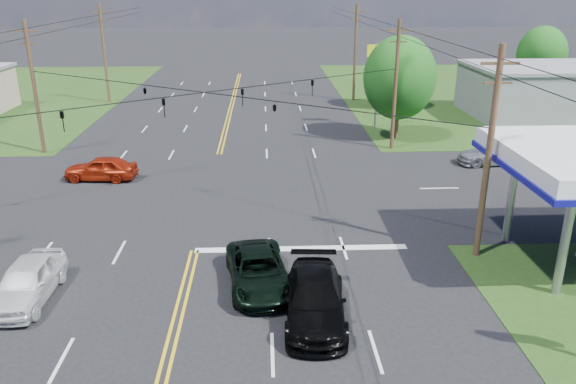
{
  "coord_description": "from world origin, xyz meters",
  "views": [
    {
      "loc": [
        3.34,
        -19.85,
        11.69
      ],
      "look_at": [
        4.46,
        6.0,
        2.14
      ],
      "focal_mm": 35.0,
      "sensor_mm": 36.0,
      "label": 1
    }
  ],
  "objects_px": {
    "tree_far_r": "(542,54)",
    "pickup_dkgreen": "(258,271)",
    "pole_nw": "(34,86)",
    "pickup_white": "(27,281)",
    "pole_ne": "(396,84)",
    "pole_right_far": "(355,51)",
    "pole_left_far": "(104,53)",
    "pole_se": "(489,153)",
    "suv_black": "(315,299)",
    "tree_right_b": "(396,66)",
    "tree_right_a": "(400,78)",
    "retail_ne": "(546,92)"
  },
  "relations": [
    {
      "from": "pole_ne",
      "to": "pickup_white",
      "type": "relative_size",
      "value": 2.03
    },
    {
      "from": "pole_ne",
      "to": "pole_left_far",
      "type": "xyz_separation_m",
      "value": [
        -26.0,
        19.0,
        0.25
      ]
    },
    {
      "from": "retail_ne",
      "to": "pole_left_far",
      "type": "relative_size",
      "value": 1.4
    },
    {
      "from": "tree_far_r",
      "to": "pickup_white",
      "type": "distance_m",
      "value": 58.17
    },
    {
      "from": "retail_ne",
      "to": "pole_se",
      "type": "xyz_separation_m",
      "value": [
        -17.0,
        -29.0,
        2.72
      ]
    },
    {
      "from": "retail_ne",
      "to": "pole_nw",
      "type": "distance_m",
      "value": 44.47
    },
    {
      "from": "pole_left_far",
      "to": "pole_ne",
      "type": "bearing_deg",
      "value": -36.16
    },
    {
      "from": "pole_left_far",
      "to": "retail_ne",
      "type": "bearing_deg",
      "value": -10.54
    },
    {
      "from": "pole_nw",
      "to": "pickup_white",
      "type": "xyz_separation_m",
      "value": [
        6.96,
        -21.03,
        -4.12
      ]
    },
    {
      "from": "pole_nw",
      "to": "pole_left_far",
      "type": "xyz_separation_m",
      "value": [
        0.0,
        19.0,
        0.25
      ]
    },
    {
      "from": "suv_black",
      "to": "retail_ne",
      "type": "bearing_deg",
      "value": 57.06
    },
    {
      "from": "pole_nw",
      "to": "pickup_dkgreen",
      "type": "bearing_deg",
      "value": -51.87
    },
    {
      "from": "suv_black",
      "to": "tree_far_r",
      "type": "bearing_deg",
      "value": 60.01
    },
    {
      "from": "pole_right_far",
      "to": "pole_left_far",
      "type": "bearing_deg",
      "value": 180.0
    },
    {
      "from": "retail_ne",
      "to": "tree_far_r",
      "type": "xyz_separation_m",
      "value": [
        4.0,
        10.0,
        2.34
      ]
    },
    {
      "from": "pickup_dkgreen",
      "to": "suv_black",
      "type": "distance_m",
      "value": 3.24
    },
    {
      "from": "suv_black",
      "to": "pole_nw",
      "type": "bearing_deg",
      "value": 131.84
    },
    {
      "from": "tree_far_r",
      "to": "pickup_dkgreen",
      "type": "distance_m",
      "value": 51.85
    },
    {
      "from": "pole_se",
      "to": "tree_far_r",
      "type": "distance_m",
      "value": 44.3
    },
    {
      "from": "pole_left_far",
      "to": "tree_right_b",
      "type": "bearing_deg",
      "value": -7.72
    },
    {
      "from": "suv_black",
      "to": "tree_right_b",
      "type": "bearing_deg",
      "value": 76.65
    },
    {
      "from": "pole_nw",
      "to": "pole_right_far",
      "type": "relative_size",
      "value": 0.95
    },
    {
      "from": "tree_right_a",
      "to": "tree_far_r",
      "type": "bearing_deg",
      "value": 41.99
    },
    {
      "from": "pickup_white",
      "to": "pole_nw",
      "type": "bearing_deg",
      "value": 109.2
    },
    {
      "from": "pole_se",
      "to": "pole_nw",
      "type": "bearing_deg",
      "value": 145.3
    },
    {
      "from": "pole_se",
      "to": "pole_nw",
      "type": "height_order",
      "value": "same"
    },
    {
      "from": "pole_right_far",
      "to": "pickup_white",
      "type": "xyz_separation_m",
      "value": [
        -19.04,
        -40.03,
        -4.37
      ]
    },
    {
      "from": "pole_right_far",
      "to": "tree_right_a",
      "type": "relative_size",
      "value": 1.22
    },
    {
      "from": "pole_se",
      "to": "pickup_dkgreen",
      "type": "distance_m",
      "value": 11.11
    },
    {
      "from": "pole_right_far",
      "to": "pickup_white",
      "type": "height_order",
      "value": "pole_right_far"
    },
    {
      "from": "retail_ne",
      "to": "tree_right_a",
      "type": "height_order",
      "value": "tree_right_a"
    },
    {
      "from": "tree_far_r",
      "to": "pole_nw",
      "type": "bearing_deg",
      "value": -155.92
    },
    {
      "from": "tree_right_b",
      "to": "pickup_white",
      "type": "bearing_deg",
      "value": -122.03
    },
    {
      "from": "pole_ne",
      "to": "tree_far_r",
      "type": "height_order",
      "value": "pole_ne"
    },
    {
      "from": "pole_ne",
      "to": "tree_far_r",
      "type": "bearing_deg",
      "value": 45.0
    },
    {
      "from": "tree_right_b",
      "to": "suv_black",
      "type": "height_order",
      "value": "tree_right_b"
    },
    {
      "from": "tree_right_a",
      "to": "pickup_dkgreen",
      "type": "height_order",
      "value": "tree_right_a"
    },
    {
      "from": "pole_ne",
      "to": "pole_left_far",
      "type": "relative_size",
      "value": 0.95
    },
    {
      "from": "pole_se",
      "to": "pickup_dkgreen",
      "type": "xyz_separation_m",
      "value": [
        -10.0,
        -2.38,
        -4.2
      ]
    },
    {
      "from": "suv_black",
      "to": "pole_right_far",
      "type": "bearing_deg",
      "value": 82.72
    },
    {
      "from": "pole_ne",
      "to": "tree_right_b",
      "type": "xyz_separation_m",
      "value": [
        3.5,
        15.0,
        -0.7
      ]
    },
    {
      "from": "tree_right_a",
      "to": "suv_black",
      "type": "xyz_separation_m",
      "value": [
        -8.88,
        -25.82,
        -4.08
      ]
    },
    {
      "from": "pickup_dkgreen",
      "to": "pickup_white",
      "type": "distance_m",
      "value": 9.07
    },
    {
      "from": "pole_nw",
      "to": "suv_black",
      "type": "distance_m",
      "value": 29.44
    },
    {
      "from": "pole_ne",
      "to": "tree_right_b",
      "type": "height_order",
      "value": "pole_ne"
    },
    {
      "from": "pole_se",
      "to": "pickup_dkgreen",
      "type": "relative_size",
      "value": 1.85
    },
    {
      "from": "tree_right_b",
      "to": "pole_nw",
      "type": "bearing_deg",
      "value": -153.05
    },
    {
      "from": "pole_left_far",
      "to": "tree_right_b",
      "type": "xyz_separation_m",
      "value": [
        29.5,
        -4.0,
        -0.95
      ]
    },
    {
      "from": "pole_right_far",
      "to": "pickup_white",
      "type": "distance_m",
      "value": 44.55
    },
    {
      "from": "pole_nw",
      "to": "tree_far_r",
      "type": "relative_size",
      "value": 1.25
    }
  ]
}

